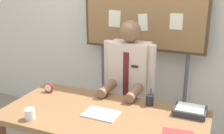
{
  "coord_description": "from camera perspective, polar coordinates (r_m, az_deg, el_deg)",
  "views": [
    {
      "loc": [
        0.88,
        -1.89,
        1.82
      ],
      "look_at": [
        0.0,
        0.2,
        1.08
      ],
      "focal_mm": 44.53,
      "sensor_mm": 36.0,
      "label": 1
    }
  ],
  "objects": [
    {
      "name": "back_wall",
      "position": [
        3.35,
        7.47,
        9.89
      ],
      "size": [
        6.4,
        0.08,
        2.7
      ],
      "primitive_type": "cube",
      "color": "silver",
      "rests_on": "ground_plane"
    },
    {
      "name": "desk",
      "position": [
        2.39,
        -1.9,
        -11.29
      ],
      "size": [
        1.7,
        0.84,
        0.73
      ],
      "color": "brown",
      "rests_on": "ground_plane"
    },
    {
      "name": "person",
      "position": [
        2.93,
        3.47,
        -5.23
      ],
      "size": [
        0.55,
        0.56,
        1.41
      ],
      "color": "#2D2D33",
      "rests_on": "ground_plane"
    },
    {
      "name": "bulletin_board",
      "position": [
        3.13,
        6.58,
        12.88
      ],
      "size": [
        1.41,
        0.09,
        2.12
      ],
      "color": "#4C3823",
      "rests_on": "ground_plane"
    },
    {
      "name": "open_notebook",
      "position": [
        2.33,
        -2.27,
        -9.6
      ],
      "size": [
        0.29,
        0.2,
        0.01
      ],
      "primitive_type": "cube",
      "rotation": [
        0.0,
        0.0,
        -0.02
      ],
      "color": "white",
      "rests_on": "desk"
    },
    {
      "name": "desk_clock",
      "position": [
        2.82,
        -12.88,
        -4.27
      ],
      "size": [
        0.09,
        0.04,
        0.09
      ],
      "color": "maroon",
      "rests_on": "desk"
    },
    {
      "name": "coffee_mug",
      "position": [
        2.34,
        -16.53,
        -9.24
      ],
      "size": [
        0.08,
        0.08,
        0.09
      ],
      "primitive_type": "cylinder",
      "color": "white",
      "rests_on": "desk"
    },
    {
      "name": "pen_holder",
      "position": [
        2.5,
        7.72,
        -6.71
      ],
      "size": [
        0.07,
        0.07,
        0.16
      ],
      "color": "#262626",
      "rests_on": "desk"
    },
    {
      "name": "paper_tray",
      "position": [
        2.42,
        15.74,
        -8.64
      ],
      "size": [
        0.26,
        0.2,
        0.06
      ],
      "color": "#333338",
      "rests_on": "desk"
    }
  ]
}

